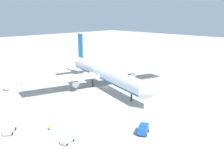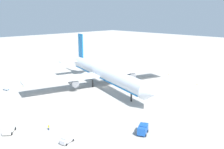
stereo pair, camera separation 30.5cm
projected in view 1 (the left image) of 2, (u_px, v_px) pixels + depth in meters
ground_plane at (105, 87)px, 122.85m from camera, size 600.00×600.00×0.00m
airliner at (104, 73)px, 122.39m from camera, size 76.06×75.46×23.66m
service_truck_0 at (9, 127)px, 76.14m from camera, size 5.64×5.35×3.15m
service_truck_3 at (143, 129)px, 75.23m from camera, size 4.28×5.30×2.68m
service_van at (68, 139)px, 70.13m from camera, size 2.87×4.56×1.97m
baggage_cart_0 at (6, 89)px, 118.20m from camera, size 3.16×2.25×1.33m
ground_worker_1 at (49, 127)px, 77.71m from camera, size 0.50×0.50×1.79m
ground_worker_2 at (24, 83)px, 127.32m from camera, size 0.56×0.56×1.76m
traffic_cone_0 at (124, 65)px, 172.78m from camera, size 0.36×0.36×0.55m
traffic_cone_1 at (197, 84)px, 127.41m from camera, size 0.36×0.36×0.55m
traffic_cone_2 at (28, 80)px, 135.88m from camera, size 0.36×0.36×0.55m
traffic_cone_3 at (22, 86)px, 124.39m from camera, size 0.36×0.36×0.55m
traffic_cone_4 at (168, 74)px, 148.76m from camera, size 0.36×0.36×0.55m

